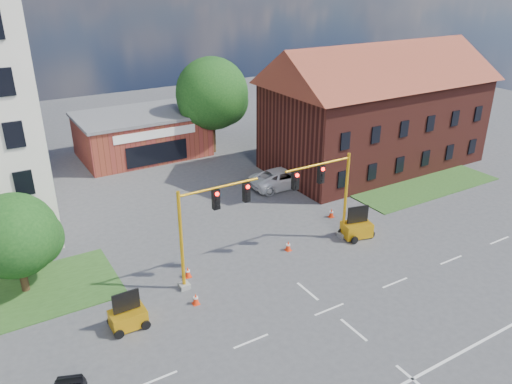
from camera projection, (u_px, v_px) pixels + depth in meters
ground at (329, 309)px, 27.40m from camera, size 120.00×120.00×0.00m
grass_verge_ne at (427, 187)px, 42.96m from camera, size 14.00×4.00×0.08m
lane_markings at (367, 341)px, 25.05m from camera, size 60.00×36.00×0.01m
brick_shop at (142, 134)px, 50.04m from camera, size 12.40×8.40×4.30m
townhouse_row at (377, 103)px, 46.08m from camera, size 21.00×11.00×11.50m
tree_large at (215, 96)px, 49.55m from camera, size 7.54×7.18×9.65m
tree_nw_front at (19, 236)px, 27.78m from camera, size 5.04×4.80×6.06m
signal_mast_west at (207, 222)px, 28.47m from camera, size 5.30×0.60×6.20m
signal_mast_east at (327, 191)px, 32.59m from camera, size 5.30×0.60×6.20m
trailer_west at (128, 317)px, 25.81m from camera, size 1.82×1.22×2.06m
trailer_east at (357, 228)px, 34.69m from camera, size 2.21×1.73×2.24m
cone_a at (196, 299)px, 27.73m from camera, size 0.40×0.40×0.70m
cone_b at (188, 272)px, 30.22m from camera, size 0.40×0.40×0.70m
cone_c at (288, 246)px, 33.13m from camera, size 0.40×0.40×0.70m
cone_d at (331, 213)px, 37.67m from camera, size 0.40×0.40×0.70m
pickup_white at (283, 178)px, 42.87m from camera, size 6.03×2.96×1.65m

